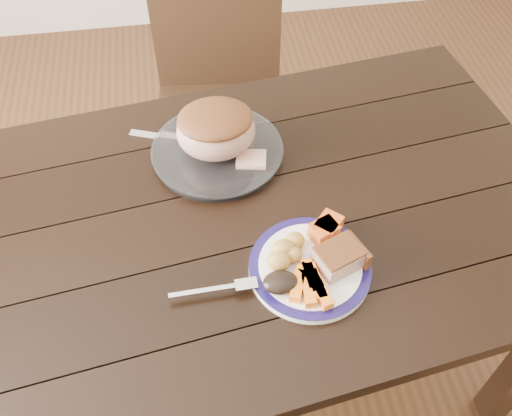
{
  "coord_description": "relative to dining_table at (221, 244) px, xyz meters",
  "views": [
    {
      "loc": [
        -0.04,
        -0.79,
        1.74
      ],
      "look_at": [
        0.08,
        -0.02,
        0.8
      ],
      "focal_mm": 40.0,
      "sensor_mm": 36.0,
      "label": 1
    }
  ],
  "objects": [
    {
      "name": "ground",
      "position": [
        0.0,
        0.0,
        -0.66
      ],
      "size": [
        4.0,
        4.0,
        0.0
      ],
      "primitive_type": "plane",
      "color": "#472B16",
      "rests_on": "ground"
    },
    {
      "name": "dining_table",
      "position": [
        0.0,
        0.0,
        0.0
      ],
      "size": [
        1.71,
        1.11,
        0.75
      ],
      "rotation": [
        0.0,
        0.0,
        0.14
      ],
      "color": "black",
      "rests_on": "ground"
    },
    {
      "name": "chair_far",
      "position": [
        0.07,
        0.74,
        -0.13
      ],
      "size": [
        0.47,
        0.48,
        0.93
      ],
      "rotation": [
        0.0,
        0.0,
        3.01
      ],
      "color": "black",
      "rests_on": "ground"
    },
    {
      "name": "dinner_plate",
      "position": [
        0.17,
        -0.16,
        0.1
      ],
      "size": [
        0.25,
        0.25,
        0.02
      ],
      "primitive_type": "cylinder",
      "color": "white",
      "rests_on": "dining_table"
    },
    {
      "name": "plate_rim",
      "position": [
        0.17,
        -0.16,
        0.11
      ],
      "size": [
        0.25,
        0.25,
        0.02
      ],
      "primitive_type": "torus",
      "color": "#140D42",
      "rests_on": "dinner_plate"
    },
    {
      "name": "serving_platter",
      "position": [
        0.02,
        0.2,
        0.1
      ],
      "size": [
        0.31,
        0.31,
        0.02
      ],
      "primitive_type": "cylinder",
      "color": "white",
      "rests_on": "dining_table"
    },
    {
      "name": "pork_slice",
      "position": [
        0.23,
        -0.17,
        0.13
      ],
      "size": [
        0.11,
        0.1,
        0.04
      ],
      "primitive_type": "cube",
      "rotation": [
        0.0,
        0.0,
        0.37
      ],
      "color": "tan",
      "rests_on": "dinner_plate"
    },
    {
      "name": "roasted_potatoes",
      "position": [
        0.12,
        -0.14,
        0.13
      ],
      "size": [
        0.09,
        0.09,
        0.04
      ],
      "color": "gold",
      "rests_on": "dinner_plate"
    },
    {
      "name": "carrot_batons",
      "position": [
        0.16,
        -0.21,
        0.12
      ],
      "size": [
        0.08,
        0.11,
        0.02
      ],
      "color": "orange",
      "rests_on": "dinner_plate"
    },
    {
      "name": "pumpkin_wedges",
      "position": [
        0.22,
        -0.09,
        0.13
      ],
      "size": [
        0.08,
        0.08,
        0.04
      ],
      "color": "orange",
      "rests_on": "dinner_plate"
    },
    {
      "name": "dark_mushroom",
      "position": [
        0.1,
        -0.2,
        0.13
      ],
      "size": [
        0.07,
        0.05,
        0.03
      ],
      "primitive_type": "ellipsoid",
      "color": "black",
      "rests_on": "dinner_plate"
    },
    {
      "name": "fork",
      "position": [
        -0.02,
        -0.19,
        0.11
      ],
      "size": [
        0.18,
        0.03,
        0.0
      ],
      "rotation": [
        0.0,
        0.0,
        0.03
      ],
      "color": "silver",
      "rests_on": "dinner_plate"
    },
    {
      "name": "roast_joint",
      "position": [
        0.02,
        0.2,
        0.17
      ],
      "size": [
        0.19,
        0.16,
        0.12
      ],
      "primitive_type": "ellipsoid",
      "color": "tan",
      "rests_on": "serving_platter"
    },
    {
      "name": "cut_slice",
      "position": [
        0.09,
        0.15,
        0.12
      ],
      "size": [
        0.08,
        0.07,
        0.02
      ],
      "primitive_type": "cube",
      "rotation": [
        0.0,
        0.0,
        -0.19
      ],
      "color": "tan",
      "rests_on": "serving_platter"
    },
    {
      "name": "carving_knife",
      "position": [
        0.02,
        0.24,
        0.1
      ],
      "size": [
        0.31,
        0.13,
        0.01
      ],
      "rotation": [
        0.0,
        0.0,
        -0.36
      ],
      "color": "silver",
      "rests_on": "dining_table"
    }
  ]
}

